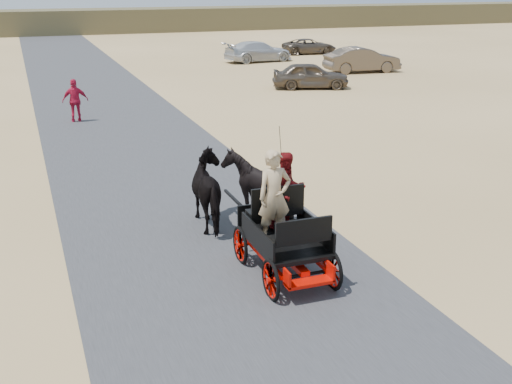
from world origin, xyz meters
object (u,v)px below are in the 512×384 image
object	(u,v)px
car_c	(258,51)
horse_left	(213,191)
car_d	(309,46)
carriage	(284,257)
pedestrian	(75,101)
car_b	(362,60)
horse_right	(257,186)
car_a	(311,75)

from	to	relation	value
car_c	horse_left	bearing A→B (deg)	150.44
horse_left	car_d	world-z (taller)	horse_left
carriage	pedestrian	size ratio (longest dim) A/B	1.39
carriage	car_d	world-z (taller)	car_d
car_b	car_d	xyz separation A→B (m)	(1.20, 10.28, -0.19)
horse_right	car_d	xyz separation A→B (m)	(16.08, 31.82, -0.28)
horse_left	pedestrian	world-z (taller)	pedestrian
pedestrian	car_d	distance (m)	26.86
horse_right	car_a	size ratio (longest dim) A/B	0.43
pedestrian	car_d	xyz separation A→B (m)	(19.08, 18.90, -0.29)
horse_right	car_a	bearing A→B (deg)	-118.63
horse_right	car_b	xyz separation A→B (m)	(14.87, 21.54, -0.09)
car_a	car_b	bearing A→B (deg)	-33.55
car_d	pedestrian	bearing A→B (deg)	138.76
horse_left	pedestrian	size ratio (longest dim) A/B	1.16
pedestrian	car_a	world-z (taller)	pedestrian
horse_right	car_a	xyz separation A→B (m)	(9.36, 17.14, -0.17)
horse_right	car_d	world-z (taller)	horse_right
car_b	car_c	bearing A→B (deg)	34.74
horse_left	car_c	distance (m)	31.01
car_a	car_c	xyz separation A→B (m)	(1.37, 11.52, 0.02)
car_b	carriage	bearing A→B (deg)	152.41
horse_left	horse_right	distance (m)	1.10
carriage	horse_right	distance (m)	3.09
horse_left	horse_right	bearing A→B (deg)	-180.00
horse_left	car_d	bearing A→B (deg)	-118.36
car_c	horse_right	bearing A→B (deg)	152.35
car_a	car_d	bearing A→B (deg)	-6.74
horse_left	car_b	world-z (taller)	horse_left
car_c	car_d	world-z (taller)	car_c
carriage	horse_right	size ratio (longest dim) A/B	1.41
carriage	horse_left	bearing A→B (deg)	100.39
pedestrian	car_d	size ratio (longest dim) A/B	0.42
car_b	horse_right	bearing A→B (deg)	149.93
carriage	car_a	world-z (taller)	car_a
carriage	car_d	bearing A→B (deg)	64.48
horse_left	car_b	bearing A→B (deg)	-126.55
horse_right	carriage	bearing A→B (deg)	79.61
carriage	car_b	xyz separation A→B (m)	(15.42, 24.54, 0.40)
horse_right	pedestrian	bearing A→B (deg)	-76.91
horse_left	car_a	distance (m)	20.08
car_c	car_a	bearing A→B (deg)	166.08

